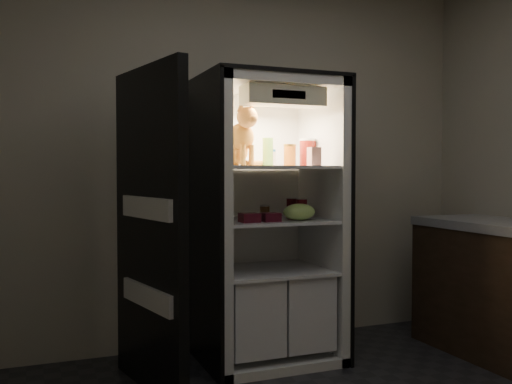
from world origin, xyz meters
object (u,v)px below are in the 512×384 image
at_px(pepper_jar, 308,152).
at_px(grape_bag, 299,212).
at_px(cream_carton, 314,157).
at_px(berry_box_left, 250,218).
at_px(condiment_jar, 265,212).
at_px(berry_box_right, 270,217).
at_px(mayo_tub, 270,158).
at_px(soda_can_a, 292,208).
at_px(soda_can_b, 300,210).
at_px(refrigerator, 266,241).
at_px(soda_can_c, 302,209).
at_px(tabby_cat, 237,143).
at_px(parmesan_shaker, 268,152).
at_px(salsa_jar, 290,155).

bearing_deg(pepper_jar, grape_bag, -128.01).
bearing_deg(cream_carton, berry_box_left, 174.91).
bearing_deg(condiment_jar, berry_box_right, -104.01).
distance_m(cream_carton, berry_box_left, 0.57).
relative_size(mayo_tub, soda_can_a, 0.85).
xyz_separation_m(soda_can_b, grape_bag, (-0.09, -0.18, -0.00)).
distance_m(refrigerator, cream_carton, 0.66).
distance_m(mayo_tub, soda_can_c, 0.42).
bearing_deg(tabby_cat, parmesan_shaker, -5.78).
bearing_deg(parmesan_shaker, grape_bag, -57.12).
xyz_separation_m(cream_carton, soda_can_b, (0.02, 0.24, -0.35)).
relative_size(mayo_tub, grape_bag, 0.53).
distance_m(pepper_jar, soda_can_b, 0.40).
distance_m(soda_can_c, grape_bag, 0.12).
distance_m(parmesan_shaker, mayo_tub, 0.11).
bearing_deg(soda_can_a, condiment_jar, 178.58).
bearing_deg(cream_carton, soda_can_b, 86.30).
xyz_separation_m(cream_carton, berry_box_left, (-0.43, 0.04, -0.38)).
relative_size(mayo_tub, soda_can_b, 1.05).
relative_size(soda_can_a, soda_can_b, 1.23).
xyz_separation_m(cream_carton, berry_box_right, (-0.28, 0.04, -0.38)).
bearing_deg(pepper_jar, parmesan_shaker, -178.24).
bearing_deg(soda_can_b, tabby_cat, -177.94).
height_order(pepper_jar, cream_carton, pepper_jar).
bearing_deg(soda_can_c, refrigerator, 152.04).
bearing_deg(salsa_jar, soda_can_a, 46.13).
height_order(refrigerator, mayo_tub, refrigerator).
xyz_separation_m(tabby_cat, berry_box_left, (0.01, -0.18, -0.47)).
distance_m(tabby_cat, mayo_tub, 0.32).
xyz_separation_m(mayo_tub, condiment_jar, (-0.07, -0.08, -0.36)).
height_order(salsa_jar, pepper_jar, pepper_jar).
relative_size(parmesan_shaker, salsa_jar, 1.27).
distance_m(mayo_tub, grape_bag, 0.47).
xyz_separation_m(parmesan_shaker, mayo_tub, (0.05, 0.09, -0.04)).
height_order(cream_carton, grape_bag, cream_carton).
bearing_deg(tabby_cat, berry_box_left, -100.98).
height_order(soda_can_a, grape_bag, soda_can_a).
bearing_deg(berry_box_left, tabby_cat, 94.09).
bearing_deg(soda_can_b, mayo_tub, 147.34).
height_order(tabby_cat, soda_can_a, tabby_cat).
height_order(cream_carton, berry_box_right, cream_carton).
relative_size(pepper_jar, soda_can_c, 1.41).
xyz_separation_m(tabby_cat, soda_can_a, (0.41, 0.04, -0.43)).
distance_m(soda_can_b, condiment_jar, 0.25).
bearing_deg(parmesan_shaker, mayo_tub, 60.00).
xyz_separation_m(condiment_jar, grape_bag, (0.15, -0.21, 0.01)).
relative_size(parmesan_shaker, grape_bag, 0.87).
relative_size(mayo_tub, salsa_jar, 0.78).
bearing_deg(pepper_jar, soda_can_c, -131.36).
relative_size(soda_can_b, soda_can_c, 0.81).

